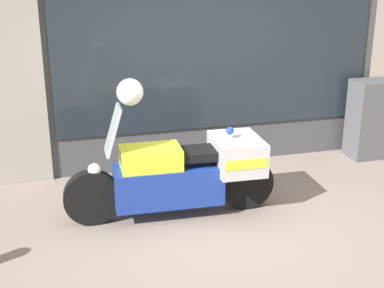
% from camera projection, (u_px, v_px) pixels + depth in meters
% --- Properties ---
extents(ground_plane, '(60.00, 60.00, 0.00)m').
position_uv_depth(ground_plane, '(232.00, 221.00, 6.04)').
color(ground_plane, gray).
extents(shop_building, '(5.58, 0.55, 3.58)m').
position_uv_depth(shop_building, '(158.00, 38.00, 7.17)').
color(shop_building, '#424247').
rests_on(shop_building, ground).
extents(window_display, '(4.25, 0.30, 1.89)m').
position_uv_depth(window_display, '(210.00, 128.00, 7.83)').
color(window_display, slate).
rests_on(window_display, ground).
extents(paramedic_motorcycle, '(2.42, 0.73, 1.34)m').
position_uv_depth(paramedic_motorcycle, '(186.00, 172.00, 6.05)').
color(paramedic_motorcycle, black).
rests_on(paramedic_motorcycle, ground).
extents(utility_cabinet, '(0.92, 0.43, 1.16)m').
position_uv_depth(utility_cabinet, '(380.00, 118.00, 7.87)').
color(utility_cabinet, '#4C4C51').
rests_on(utility_cabinet, ground).
extents(white_helmet, '(0.28, 0.28, 0.28)m').
position_uv_depth(white_helmet, '(130.00, 92.00, 5.60)').
color(white_helmet, white).
rests_on(white_helmet, paramedic_motorcycle).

